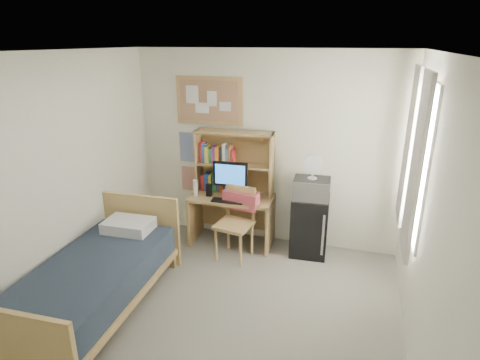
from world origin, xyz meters
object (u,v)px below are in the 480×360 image
(desk_chair, at_px, (234,224))
(microwave, at_px, (312,189))
(bed, at_px, (95,285))
(desk_fan, at_px, (313,168))
(monitor, at_px, (230,181))
(speaker_right, at_px, (253,194))
(speaker_left, at_px, (209,190))
(desk, at_px, (232,220))
(mini_fridge, at_px, (309,226))
(bulletin_board, at_px, (209,101))

(desk_chair, height_order, microwave, microwave)
(bed, distance_m, desk_fan, 2.83)
(desk_chair, relative_size, desk_fan, 3.21)
(bed, bearing_deg, monitor, 59.84)
(speaker_right, bearing_deg, desk_chair, -118.08)
(monitor, xyz_separation_m, speaker_left, (-0.30, -0.01, -0.16))
(desk, bearing_deg, mini_fridge, -0.64)
(desk_chair, relative_size, speaker_right, 5.32)
(monitor, distance_m, desk_fan, 1.09)
(microwave, bearing_deg, desk, 177.36)
(mini_fridge, distance_m, speaker_left, 1.41)
(desk, bearing_deg, desk_fan, -1.72)
(microwave, bearing_deg, speaker_left, -179.72)
(mini_fridge, relative_size, microwave, 1.75)
(mini_fridge, height_order, bed, mini_fridge)
(desk, xyz_separation_m, mini_fridge, (1.06, 0.04, 0.05))
(desk_fan, bearing_deg, bulletin_board, 166.05)
(desk_chair, bearing_deg, speaker_right, 73.42)
(desk_chair, xyz_separation_m, mini_fridge, (0.91, 0.41, -0.07))
(mini_fridge, bearing_deg, desk_fan, -90.00)
(mini_fridge, relative_size, speaker_right, 4.47)
(bulletin_board, height_order, bed, bulletin_board)
(desk, height_order, speaker_right, speaker_right)
(speaker_left, bearing_deg, bulletin_board, 104.03)
(desk_chair, xyz_separation_m, speaker_right, (0.15, 0.32, 0.32))
(microwave, bearing_deg, bed, -140.84)
(bed, height_order, speaker_right, speaker_right)
(desk_chair, xyz_separation_m, speaker_left, (-0.45, 0.29, 0.31))
(desk, relative_size, mini_fridge, 1.41)
(mini_fridge, bearing_deg, speaker_left, -178.88)
(speaker_right, bearing_deg, monitor, 180.00)
(bed, relative_size, desk_fan, 6.81)
(speaker_left, height_order, desk_fan, desk_fan)
(microwave, bearing_deg, speaker_right, -178.78)
(desk_chair, distance_m, speaker_left, 0.62)
(mini_fridge, bearing_deg, desk, 178.45)
(bulletin_board, relative_size, mini_fridge, 1.19)
(desk, relative_size, desk_chair, 1.19)
(mini_fridge, xyz_separation_m, speaker_right, (-0.75, -0.09, 0.39))
(desk, height_order, desk_fan, desk_fan)
(desk, relative_size, speaker_right, 6.32)
(bed, height_order, desk_fan, desk_fan)
(speaker_right, height_order, microwave, microwave)
(bed, relative_size, speaker_left, 11.97)
(bulletin_board, height_order, desk, bulletin_board)
(monitor, xyz_separation_m, speaker_right, (0.30, 0.01, -0.16))
(speaker_right, relative_size, desk_fan, 0.60)
(mini_fridge, xyz_separation_m, desk_fan, (0.00, -0.02, 0.80))
(bulletin_board, relative_size, speaker_right, 5.33)
(monitor, bearing_deg, speaker_left, 180.00)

